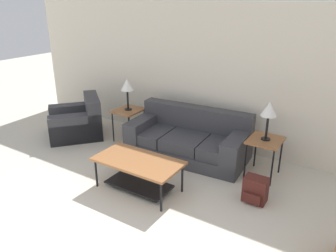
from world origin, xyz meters
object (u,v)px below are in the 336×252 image
side_table_left (128,113)px  table_lamp_left (127,86)px  coffee_table (138,168)px  table_lamp_right (269,110)px  backpack (255,190)px  side_table_right (265,143)px  armchair (78,122)px  couch (189,140)px

side_table_left → table_lamp_left: size_ratio=1.04×
coffee_table → table_lamp_right: size_ratio=2.10×
backpack → table_lamp_right: bearing=100.1°
coffee_table → backpack: size_ratio=3.50×
side_table_left → table_lamp_left: table_lamp_left is taller
coffee_table → side_table_left: bearing=132.9°
backpack → coffee_table: bearing=-158.6°
table_lamp_right → side_table_right: bearing=90.0°
coffee_table → side_table_right: (1.41, 1.36, 0.20)m
armchair → backpack: (3.83, -0.37, -0.10)m
table_lamp_left → table_lamp_right: bearing=0.0°
coffee_table → side_table_right: 1.97m
side_table_right → table_lamp_right: table_lamp_right is taller
side_table_left → table_lamp_left: 0.54m
side_table_left → backpack: side_table_left is taller
couch → side_table_left: 1.36m
couch → table_lamp_right: bearing=-0.7°
side_table_left → backpack: (2.81, -0.75, -0.38)m
side_table_left → couch: bearing=0.7°
table_lamp_right → backpack: bearing=-79.9°
side_table_left → table_lamp_left: bearing=-53.1°
table_lamp_left → side_table_right: bearing=0.0°
side_table_left → table_lamp_right: bearing=-0.0°
table_lamp_left → backpack: table_lamp_left is taller
backpack → couch: bearing=152.5°
coffee_table → side_table_right: side_table_right is taller
armchair → side_table_right: 3.73m
couch → coffee_table: couch is taller
couch → side_table_right: bearing=-0.7°
couch → side_table_right: 1.37m
coffee_table → table_lamp_right: table_lamp_right is taller
coffee_table → backpack: bearing=21.4°
table_lamp_right → coffee_table: bearing=-136.1°
side_table_right → table_lamp_right: (0.00, -0.00, 0.54)m
couch → armchair: size_ratio=1.53×
coffee_table → backpack: (1.54, 0.61, -0.18)m
backpack → table_lamp_left: bearing=165.0°
table_lamp_right → table_lamp_left: bearing=180.0°
couch → side_table_left: (-1.33, -0.02, 0.27)m
coffee_table → table_lamp_left: bearing=132.9°
side_table_right → table_lamp_right: bearing=-90.0°
armchair → table_lamp_left: bearing=20.6°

